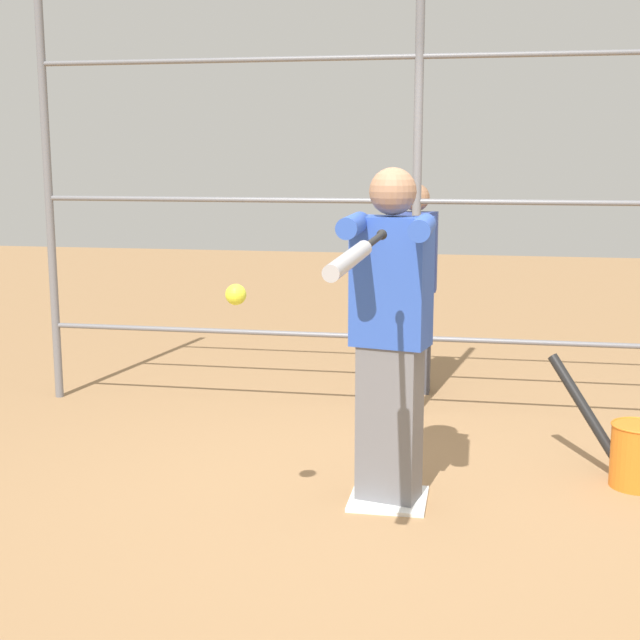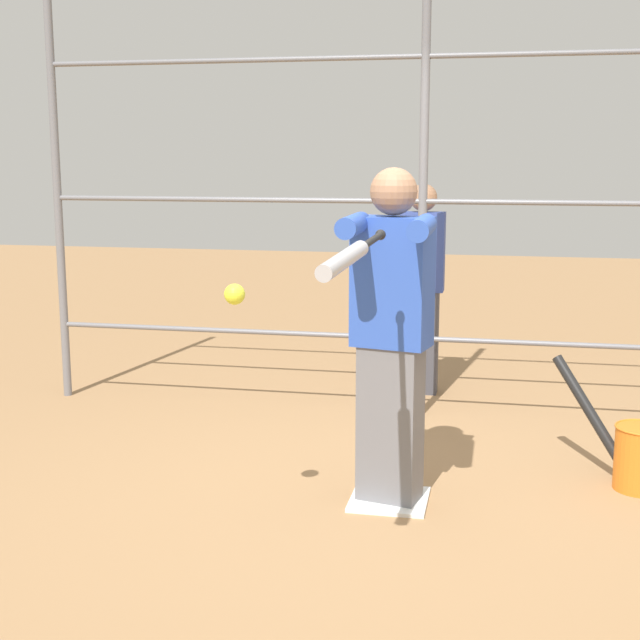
{
  "view_description": "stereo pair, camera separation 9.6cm",
  "coord_description": "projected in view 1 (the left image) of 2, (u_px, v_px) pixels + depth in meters",
  "views": [
    {
      "loc": [
        -0.44,
        4.42,
        1.78
      ],
      "look_at": [
        0.32,
        0.23,
        1.0
      ],
      "focal_mm": 50.0,
      "sensor_mm": 36.0,
      "label": 1
    },
    {
      "loc": [
        -0.54,
        4.4,
        1.78
      ],
      "look_at": [
        0.32,
        0.23,
        1.0
      ],
      "focal_mm": 50.0,
      "sensor_mm": 36.0,
      "label": 2
    }
  ],
  "objects": [
    {
      "name": "bystander_behind_fence",
      "position": [
        414.0,
        285.0,
        6.69
      ],
      "size": [
        0.33,
        0.2,
        1.58
      ],
      "color": "#3F3F47",
      "rests_on": "ground"
    },
    {
      "name": "fence_backstop",
      "position": [
        417.0,
        201.0,
        5.95
      ],
      "size": [
        5.36,
        0.06,
        2.97
      ],
      "color": "slate",
      "rests_on": "ground"
    },
    {
      "name": "softball_in_flight",
      "position": [
        236.0,
        295.0,
        4.01
      ],
      "size": [
        0.1,
        0.1,
        0.1
      ],
      "color": "yellow"
    },
    {
      "name": "batter",
      "position": [
        391.0,
        327.0,
        4.49
      ],
      "size": [
        0.44,
        0.65,
        1.73
      ],
      "color": "slate",
      "rests_on": "ground"
    },
    {
      "name": "bat_bucket",
      "position": [
        639.0,
        449.0,
        4.83
      ],
      "size": [
        0.94,
        0.81,
        0.79
      ],
      "color": "orange",
      "rests_on": "ground"
    },
    {
      "name": "baseball_bat_swinging",
      "position": [
        353.0,
        256.0,
        3.46
      ],
      "size": [
        0.14,
        0.91,
        0.12
      ],
      "color": "black"
    },
    {
      "name": "home_plate",
      "position": [
        388.0,
        499.0,
        4.67
      ],
      "size": [
        0.4,
        0.4,
        0.02
      ],
      "color": "white",
      "rests_on": "ground"
    },
    {
      "name": "ground_plane",
      "position": [
        388.0,
        501.0,
        4.68
      ],
      "size": [
        24.0,
        24.0,
        0.0
      ],
      "primitive_type": "plane",
      "color": "#9E754C"
    }
  ]
}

